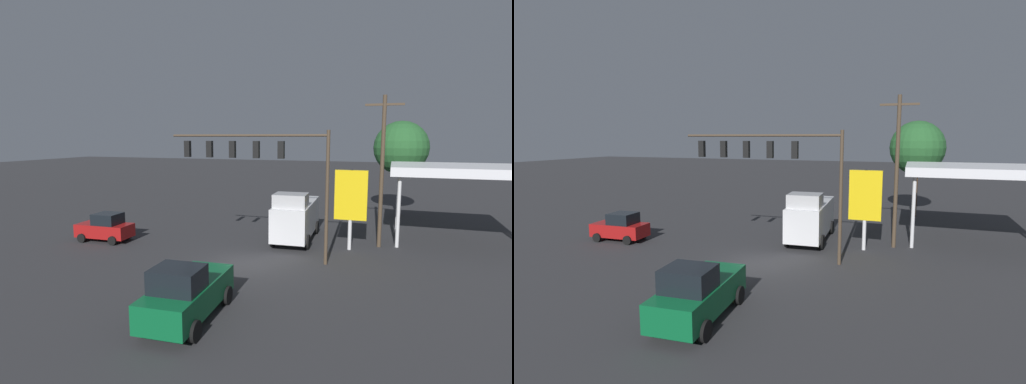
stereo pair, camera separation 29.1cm
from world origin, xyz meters
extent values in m
plane|color=#2D2D30|center=(0.00, 0.00, 0.00)|extent=(200.00, 200.00, 0.00)
cylinder|color=#473828|center=(-4.41, -1.42, 3.80)|extent=(0.20, 0.20, 7.61)
cylinder|color=#473828|center=(0.42, -1.42, 7.31)|extent=(9.65, 0.14, 0.14)
cube|color=black|center=(-1.72, -1.42, 6.49)|extent=(0.36, 0.28, 1.00)
sphere|color=#360505|center=(-1.72, -1.60, 6.79)|extent=(0.22, 0.22, 0.22)
sphere|color=yellow|center=(-1.72, -1.60, 6.49)|extent=(0.22, 0.22, 0.22)
sphere|color=black|center=(-1.72, -1.60, 6.19)|extent=(0.22, 0.22, 0.22)
cube|color=black|center=(-0.22, -1.42, 6.49)|extent=(0.36, 0.28, 1.00)
sphere|color=#360505|center=(-0.22, -1.60, 6.79)|extent=(0.22, 0.22, 0.22)
sphere|color=yellow|center=(-0.22, -1.60, 6.49)|extent=(0.22, 0.22, 0.22)
sphere|color=black|center=(-0.22, -1.60, 6.19)|extent=(0.22, 0.22, 0.22)
cube|color=black|center=(1.28, -1.42, 6.49)|extent=(0.36, 0.28, 1.00)
sphere|color=#360505|center=(1.28, -1.60, 6.79)|extent=(0.22, 0.22, 0.22)
sphere|color=yellow|center=(1.28, -1.60, 6.49)|extent=(0.22, 0.22, 0.22)
sphere|color=black|center=(1.28, -1.60, 6.19)|extent=(0.22, 0.22, 0.22)
cube|color=black|center=(2.79, -1.42, 6.49)|extent=(0.36, 0.28, 1.00)
sphere|color=#360505|center=(2.79, -1.60, 6.79)|extent=(0.22, 0.22, 0.22)
sphere|color=yellow|center=(2.79, -1.60, 6.49)|extent=(0.22, 0.22, 0.22)
sphere|color=black|center=(2.79, -1.60, 6.19)|extent=(0.22, 0.22, 0.22)
cube|color=black|center=(4.29, -1.42, 6.49)|extent=(0.36, 0.28, 1.00)
sphere|color=#360505|center=(4.29, -1.60, 6.79)|extent=(0.22, 0.22, 0.22)
sphere|color=yellow|center=(4.29, -1.60, 6.49)|extent=(0.22, 0.22, 0.22)
sphere|color=black|center=(4.29, -1.60, 6.19)|extent=(0.22, 0.22, 0.22)
cylinder|color=#473828|center=(-7.15, -6.25, 4.93)|extent=(0.26, 0.26, 9.86)
cube|color=#473828|center=(-7.15, -6.25, 9.26)|extent=(2.40, 0.14, 0.14)
cube|color=silver|center=(-12.35, -9.26, 5.02)|extent=(9.35, 6.66, 0.60)
cube|color=red|center=(-12.35, -12.61, 5.02)|extent=(9.35, 0.06, 0.36)
cylinder|color=silver|center=(-8.28, -11.99, 2.36)|extent=(0.24, 0.24, 4.72)
cylinder|color=silver|center=(-8.28, -6.53, 2.36)|extent=(0.24, 0.24, 4.72)
cylinder|color=silver|center=(-5.37, -4.95, 2.57)|extent=(0.24, 0.24, 5.15)
cube|color=yellow|center=(-5.37, -4.95, 3.55)|extent=(2.04, 0.24, 3.19)
cube|color=black|center=(-5.37, -5.08, 3.55)|extent=(1.43, 0.04, 1.12)
cube|color=maroon|center=(11.08, -1.61, 0.76)|extent=(3.87, 1.86, 0.90)
cube|color=black|center=(10.78, -1.62, 1.59)|extent=(1.77, 1.64, 0.76)
cylinder|color=black|center=(12.27, -0.68, 0.31)|extent=(0.63, 0.25, 0.62)
cylinder|color=black|center=(12.35, -2.42, 0.31)|extent=(0.63, 0.25, 0.62)
cylinder|color=black|center=(9.81, -0.79, 0.31)|extent=(0.63, 0.25, 0.62)
cylinder|color=black|center=(9.88, -2.53, 0.31)|extent=(0.63, 0.25, 0.62)
cube|color=#0C592D|center=(-0.35, 7.23, 0.95)|extent=(2.29, 5.31, 1.10)
cube|color=black|center=(-0.40, 8.13, 1.95)|extent=(1.93, 1.70, 0.90)
cylinder|color=black|center=(-1.46, 8.86, 0.40)|extent=(0.27, 0.81, 0.80)
cylinder|color=black|center=(0.57, 8.98, 0.40)|extent=(0.27, 0.81, 0.80)
cylinder|color=black|center=(-1.27, 5.48, 0.40)|extent=(0.27, 0.81, 0.80)
cylinder|color=black|center=(0.77, 5.60, 0.40)|extent=(0.27, 0.81, 0.80)
cube|color=silver|center=(-1.53, -6.27, 1.58)|extent=(2.66, 6.91, 2.20)
cube|color=#BABABC|center=(-1.64, -4.17, 3.13)|extent=(2.21, 1.91, 0.90)
cylinder|color=black|center=(-2.81, -4.12, 0.48)|extent=(0.27, 0.97, 0.96)
cylinder|color=black|center=(-0.48, -4.00, 0.48)|extent=(0.27, 0.97, 0.96)
cylinder|color=black|center=(-2.58, -8.54, 0.48)|extent=(0.27, 0.97, 0.96)
cylinder|color=black|center=(-0.24, -8.41, 0.48)|extent=(0.27, 0.97, 0.96)
cylinder|color=#4C331E|center=(-8.41, -17.71, 2.29)|extent=(0.36, 0.36, 4.58)
sphere|color=#235628|center=(-8.41, -17.71, 6.27)|extent=(4.82, 4.82, 4.82)
camera|label=1|loc=(-7.85, 20.71, 7.22)|focal=28.00mm
camera|label=2|loc=(-8.13, 20.61, 7.22)|focal=28.00mm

